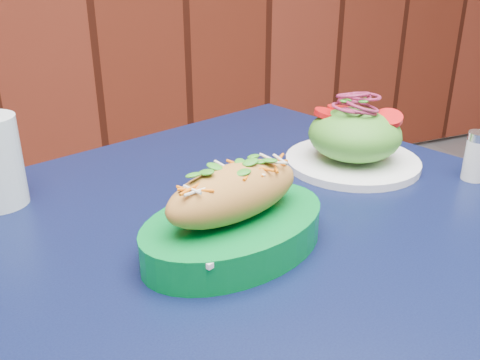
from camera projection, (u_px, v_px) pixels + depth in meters
name	position (u px, v px, depth m)	size (l,w,h in m)	color
cafe_table	(269.00, 286.00, 0.70)	(1.01, 1.01, 0.75)	black
banh_mi_basket	(234.00, 216.00, 0.60)	(0.27, 0.22, 0.11)	#01732A
salad_plate	(354.00, 139.00, 0.83)	(0.21, 0.21, 0.12)	white
salt_shaker	(476.00, 156.00, 0.78)	(0.03, 0.03, 0.07)	white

